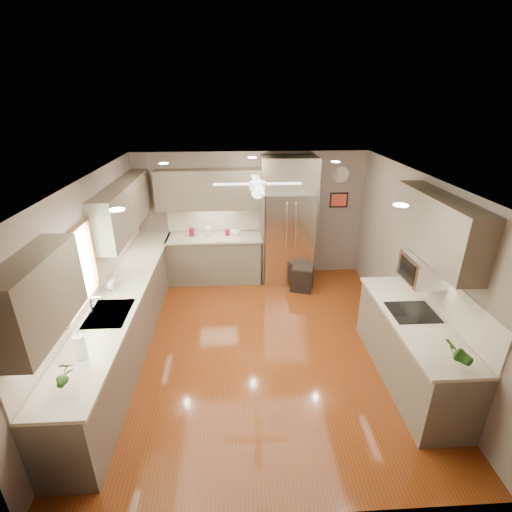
{
  "coord_description": "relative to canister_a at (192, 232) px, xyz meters",
  "views": [
    {
      "loc": [
        -0.3,
        -4.59,
        3.48
      ],
      "look_at": [
        -0.0,
        0.6,
        1.2
      ],
      "focal_mm": 26.0,
      "sensor_mm": 36.0,
      "label": 1
    }
  ],
  "objects": [
    {
      "name": "floor",
      "position": [
        1.16,
        -2.24,
        -1.02
      ],
      "size": [
        5.0,
        5.0,
        0.0
      ],
      "primitive_type": "plane",
      "color": "#51260A",
      "rests_on": "ground"
    },
    {
      "name": "ceiling",
      "position": [
        1.16,
        -2.24,
        1.48
      ],
      "size": [
        5.0,
        5.0,
        0.0
      ],
      "primitive_type": "plane",
      "rotation": [
        3.14,
        0.0,
        0.0
      ],
      "color": "white",
      "rests_on": "ground"
    },
    {
      "name": "wall_back",
      "position": [
        1.16,
        0.26,
        0.23
      ],
      "size": [
        4.5,
        0.0,
        4.5
      ],
      "primitive_type": "plane",
      "rotation": [
        1.57,
        0.0,
        0.0
      ],
      "color": "#6A5A50",
      "rests_on": "ground"
    },
    {
      "name": "wall_front",
      "position": [
        1.16,
        -4.74,
        0.23
      ],
      "size": [
        4.5,
        0.0,
        4.5
      ],
      "primitive_type": "plane",
      "rotation": [
        -1.57,
        0.0,
        0.0
      ],
      "color": "#6A5A50",
      "rests_on": "ground"
    },
    {
      "name": "wall_left",
      "position": [
        -1.09,
        -2.24,
        0.23
      ],
      "size": [
        0.0,
        5.0,
        5.0
      ],
      "primitive_type": "plane",
      "rotation": [
        1.57,
        0.0,
        1.57
      ],
      "color": "#6A5A50",
      "rests_on": "ground"
    },
    {
      "name": "wall_right",
      "position": [
        3.41,
        -2.24,
        0.23
      ],
      "size": [
        0.0,
        5.0,
        5.0
      ],
      "primitive_type": "plane",
      "rotation": [
        1.57,
        0.0,
        -1.57
      ],
      "color": "#6A5A50",
      "rests_on": "ground"
    },
    {
      "name": "canister_a",
      "position": [
        0.0,
        0.0,
        0.0
      ],
      "size": [
        0.12,
        0.12,
        0.17
      ],
      "primitive_type": "cylinder",
      "rotation": [
        0.0,
        0.0,
        -0.2
      ],
      "color": "maroon",
      "rests_on": "back_run"
    },
    {
      "name": "canister_b",
      "position": [
        0.07,
        -0.02,
        -0.01
      ],
      "size": [
        0.09,
        0.09,
        0.13
      ],
      "primitive_type": "cylinder",
      "rotation": [
        0.0,
        0.0,
        0.05
      ],
      "color": "silver",
      "rests_on": "back_run"
    },
    {
      "name": "canister_c",
      "position": [
        0.32,
        -0.04,
        0.01
      ],
      "size": [
        0.14,
        0.14,
        0.19
      ],
      "primitive_type": "cylinder",
      "rotation": [
        0.0,
        0.0,
        -0.3
      ],
      "color": "beige",
      "rests_on": "back_run"
    },
    {
      "name": "canister_d",
      "position": [
        0.69,
        -0.0,
        -0.02
      ],
      "size": [
        0.1,
        0.1,
        0.13
      ],
      "primitive_type": "cylinder",
      "rotation": [
        0.0,
        0.0,
        -0.17
      ],
      "color": "maroon",
      "rests_on": "back_run"
    },
    {
      "name": "soap_bottle",
      "position": [
        -0.9,
        -2.1,
        0.02
      ],
      "size": [
        0.09,
        0.09,
        0.19
      ],
      "primitive_type": "imported",
      "rotation": [
        0.0,
        0.0,
        -0.03
      ],
      "color": "white",
      "rests_on": "left_run"
    },
    {
      "name": "potted_plant_left",
      "position": [
        -0.78,
        -4.03,
        0.09
      ],
      "size": [
        0.19,
        0.14,
        0.33
      ],
      "primitive_type": "imported",
      "rotation": [
        0.0,
        0.0,
        0.15
      ],
      "color": "#224F16",
      "rests_on": "left_run"
    },
    {
      "name": "potted_plant_right",
      "position": [
        3.06,
        -3.94,
        0.08
      ],
      "size": [
        0.22,
        0.2,
        0.32
      ],
      "primitive_type": "imported",
      "rotation": [
        0.0,
        0.0,
        0.4
      ],
      "color": "#224F16",
      "rests_on": "right_run"
    },
    {
      "name": "bowl",
      "position": [
        0.85,
        -0.05,
        -0.05
      ],
      "size": [
        0.24,
        0.24,
        0.05
      ],
      "primitive_type": "imported",
      "rotation": [
        0.0,
        0.0,
        -0.14
      ],
      "color": "beige",
      "rests_on": "back_run"
    },
    {
      "name": "left_run",
      "position": [
        -0.79,
        -2.09,
        -0.54
      ],
      "size": [
        0.65,
        4.7,
        1.45
      ],
      "color": "brown",
      "rests_on": "ground"
    },
    {
      "name": "back_run",
      "position": [
        0.44,
        -0.04,
        -0.54
      ],
      "size": [
        1.85,
        0.65,
        1.45
      ],
      "color": "brown",
      "rests_on": "ground"
    },
    {
      "name": "uppers",
      "position": [
        0.42,
        -1.53,
        0.85
      ],
      "size": [
        4.5,
        4.7,
        0.95
      ],
      "color": "brown",
      "rests_on": "wall_left"
    },
    {
      "name": "window",
      "position": [
        -1.06,
        -2.74,
        0.53
      ],
      "size": [
        0.05,
        1.12,
        0.92
      ],
      "color": "#BFF2B2",
      "rests_on": "wall_left"
    },
    {
      "name": "sink",
      "position": [
        -0.77,
        -2.74,
        -0.11
      ],
      "size": [
        0.5,
        0.7,
        0.32
      ],
      "color": "silver",
      "rests_on": "left_run"
    },
    {
      "name": "refrigerator",
      "position": [
        1.86,
        -0.09,
        0.17
      ],
      "size": [
        1.06,
        0.75,
        2.45
      ],
      "color": "silver",
      "rests_on": "ground"
    },
    {
      "name": "right_run",
      "position": [
        3.09,
        -3.04,
        -0.54
      ],
      "size": [
        0.7,
        2.2,
        1.45
      ],
      "color": "brown",
      "rests_on": "ground"
    },
    {
      "name": "microwave",
      "position": [
        3.19,
        -2.79,
        0.46
      ],
      "size": [
        0.43,
        0.55,
        0.34
      ],
      "color": "silver",
      "rests_on": "wall_right"
    },
    {
      "name": "ceiling_fan",
      "position": [
        1.16,
        -1.94,
        1.31
      ],
      "size": [
        1.18,
        1.18,
        0.32
      ],
      "color": "white",
      "rests_on": "ceiling"
    },
    {
      "name": "recessed_lights",
      "position": [
        1.12,
        -1.84,
        1.47
      ],
      "size": [
        2.84,
        3.14,
        0.01
      ],
      "color": "white",
      "rests_on": "ceiling"
    },
    {
      "name": "wall_clock",
      "position": [
        2.91,
        0.24,
        1.03
      ],
      "size": [
        0.3,
        0.03,
        0.3
      ],
      "color": "white",
      "rests_on": "wall_back"
    },
    {
      "name": "framed_print",
      "position": [
        2.91,
        0.23,
        0.53
      ],
      "size": [
        0.36,
        0.03,
        0.3
      ],
      "color": "black",
      "rests_on": "wall_back"
    },
    {
      "name": "stool",
      "position": [
        2.11,
        -0.54,
        -0.78
      ],
      "size": [
        0.51,
        0.51,
        0.48
      ],
      "color": "black",
      "rests_on": "ground"
    },
    {
      "name": "paper_towel",
      "position": [
        -0.78,
        -3.6,
        0.06
      ],
      "size": [
        0.11,
        0.11,
        0.28
      ],
      "color": "white",
      "rests_on": "left_run"
    }
  ]
}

